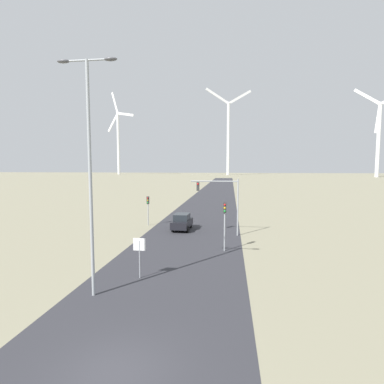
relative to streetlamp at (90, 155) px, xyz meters
name	(u,v)px	position (x,y,z in m)	size (l,w,h in m)	color
ground_plane	(114,373)	(3.55, -5.87, -7.72)	(600.00, 600.00, 0.00)	gray
road_surface	(210,203)	(3.55, 42.13, -7.71)	(10.00, 240.00, 0.01)	#2D2D33
streetlamp	(90,155)	(0.00, 0.00, 0.00)	(3.28, 0.32, 12.72)	#93999E
stop_sign_near	(139,250)	(1.78, 2.81, -5.90)	(0.81, 0.07, 2.60)	#93999E
traffic_light_post_near_left	(148,204)	(-2.33, 19.42, -5.14)	(0.28, 0.34, 3.50)	#93999E
traffic_light_post_near_right	(225,216)	(7.02, 9.64, -4.69)	(0.28, 0.33, 4.13)	#93999E
traffic_light_mast_overhead	(221,195)	(6.51, 15.45, -3.52)	(4.89, 0.35, 5.83)	#93999E
car_approaching	(182,222)	(2.12, 17.50, -6.80)	(1.99, 4.18, 1.83)	black
wind_turbine_far_left	(118,138)	(-86.86, 229.83, 23.25)	(28.27, 15.18, 69.17)	white
wind_turbine_left	(228,132)	(5.40, 221.41, 25.58)	(34.89, 12.65, 66.13)	white
wind_turbine_center	(379,133)	(100.01, 189.44, 20.31)	(29.99, 11.48, 56.82)	white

